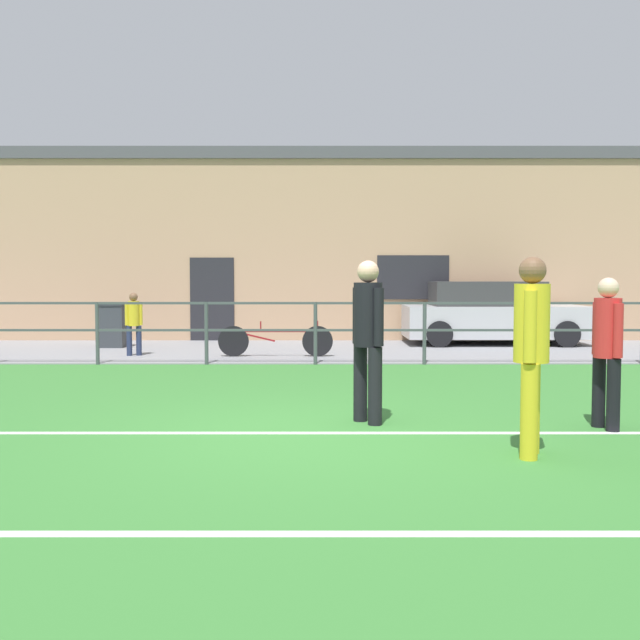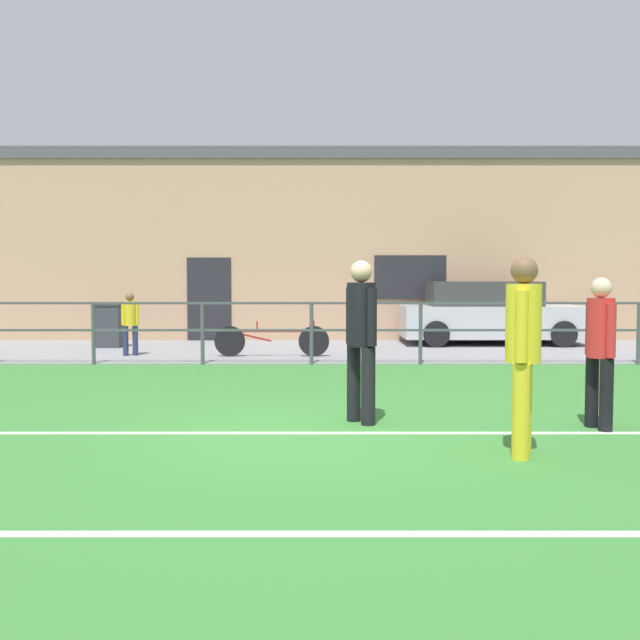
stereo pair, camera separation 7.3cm
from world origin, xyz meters
name	(u,v)px [view 1 (the left image)]	position (x,y,z in m)	size (l,w,h in m)	color
ground	(308,436)	(0.00, 0.00, -0.02)	(60.00, 44.00, 0.04)	#387A33
field_line_touchline	(308,433)	(0.00, 0.03, 0.00)	(36.00, 0.11, 0.00)	white
field_line_hash	(303,534)	(0.00, -2.93, 0.00)	(36.00, 0.11, 0.00)	white
pavement_strip	(313,351)	(0.00, 8.50, 0.01)	(48.00, 5.00, 0.02)	gray
perimeter_fence	(312,324)	(0.00, 6.00, 0.75)	(36.07, 0.07, 1.15)	#474C51
clubhouse_facade	(313,246)	(0.00, 12.20, 2.44)	(28.00, 2.56, 4.85)	tan
player_goalkeeper	(364,331)	(0.60, 0.57, 1.01)	(0.32, 0.42, 1.78)	black
player_striker	(527,343)	(1.95, -0.93, 1.01)	(0.31, 0.46, 1.77)	gold
player_winger	(603,343)	(3.08, 0.24, 0.90)	(0.28, 0.42, 1.59)	black
spectator_child	(130,320)	(-3.68, 7.37, 0.74)	(0.33, 0.22, 1.27)	#232D4C
parked_car_red	(488,314)	(4.18, 9.98, 0.73)	(4.25, 1.81, 1.49)	#B7B7BC
bicycle_parked_1	(272,340)	(-0.81, 7.20, 0.34)	(2.29, 0.04, 0.72)	black
trash_bin_0	(109,325)	(-4.62, 9.17, 0.53)	(0.58, 0.49, 1.02)	#33383D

